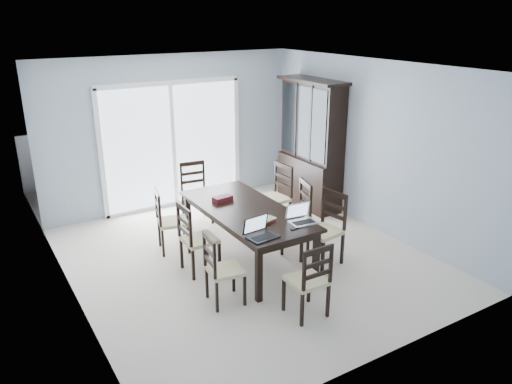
# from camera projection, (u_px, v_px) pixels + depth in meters

# --- Properties ---
(floor) EXTENTS (5.00, 5.00, 0.00)m
(floor) POSITION_uv_depth(u_px,v_px,m) (247.00, 259.00, 6.93)
(floor) COLOR beige
(floor) RESTS_ON ground
(ceiling) EXTENTS (5.00, 5.00, 0.00)m
(ceiling) POSITION_uv_depth(u_px,v_px,m) (245.00, 67.00, 6.05)
(ceiling) COLOR white
(ceiling) RESTS_ON back_wall
(back_wall) EXTENTS (4.50, 0.02, 2.60)m
(back_wall) POSITION_uv_depth(u_px,v_px,m) (172.00, 132.00, 8.49)
(back_wall) COLOR #97A6B4
(back_wall) RESTS_ON floor
(wall_left) EXTENTS (0.02, 5.00, 2.60)m
(wall_left) POSITION_uv_depth(u_px,v_px,m) (66.00, 202.00, 5.38)
(wall_left) COLOR #97A6B4
(wall_left) RESTS_ON floor
(wall_right) EXTENTS (0.02, 5.00, 2.60)m
(wall_right) POSITION_uv_depth(u_px,v_px,m) (373.00, 147.00, 7.59)
(wall_right) COLOR #97A6B4
(wall_right) RESTS_ON floor
(balcony) EXTENTS (4.50, 2.00, 0.10)m
(balcony) POSITION_uv_depth(u_px,v_px,m) (156.00, 190.00, 9.75)
(balcony) COLOR gray
(balcony) RESTS_ON ground
(railing) EXTENTS (4.50, 0.06, 1.10)m
(railing) POSITION_uv_depth(u_px,v_px,m) (137.00, 149.00, 10.35)
(railing) COLOR #99999E
(railing) RESTS_ON balcony
(dining_table) EXTENTS (1.00, 2.20, 0.75)m
(dining_table) POSITION_uv_depth(u_px,v_px,m) (246.00, 214.00, 6.70)
(dining_table) COLOR black
(dining_table) RESTS_ON floor
(china_hutch) EXTENTS (0.50, 1.38, 2.20)m
(china_hutch) POSITION_uv_depth(u_px,v_px,m) (311.00, 146.00, 8.56)
(china_hutch) COLOR black
(china_hutch) RESTS_ON floor
(sliding_door) EXTENTS (2.52, 0.05, 2.18)m
(sliding_door) POSITION_uv_depth(u_px,v_px,m) (173.00, 145.00, 8.55)
(sliding_door) COLOR silver
(sliding_door) RESTS_ON floor
(chair_left_near) EXTENTS (0.43, 0.42, 1.01)m
(chair_left_near) POSITION_uv_depth(u_px,v_px,m) (218.00, 262.00, 5.70)
(chair_left_near) COLOR black
(chair_left_near) RESTS_ON floor
(chair_left_mid) EXTENTS (0.43, 0.41, 1.10)m
(chair_left_mid) POSITION_uv_depth(u_px,v_px,m) (192.00, 232.00, 6.38)
(chair_left_mid) COLOR black
(chair_left_mid) RESTS_ON floor
(chair_left_far) EXTENTS (0.49, 0.48, 1.06)m
(chair_left_far) POSITION_uv_depth(u_px,v_px,m) (166.00, 214.00, 6.99)
(chair_left_far) COLOR black
(chair_left_far) RESTS_ON floor
(chair_right_near) EXTENTS (0.50, 0.49, 1.14)m
(chair_right_near) POSITION_uv_depth(u_px,v_px,m) (328.00, 220.00, 6.68)
(chair_right_near) COLOR black
(chair_right_near) RESTS_ON floor
(chair_right_mid) EXTENTS (0.54, 0.53, 1.14)m
(chair_right_mid) POSITION_uv_depth(u_px,v_px,m) (298.00, 208.00, 7.10)
(chair_right_mid) COLOR black
(chair_right_mid) RESTS_ON floor
(chair_right_far) EXTENTS (0.49, 0.48, 1.17)m
(chair_right_far) POSITION_uv_depth(u_px,v_px,m) (278.00, 189.00, 7.81)
(chair_right_far) COLOR black
(chair_right_far) RESTS_ON floor
(chair_end_near) EXTENTS (0.40, 0.41, 1.05)m
(chair_end_near) POSITION_uv_depth(u_px,v_px,m) (312.00, 274.00, 5.41)
(chair_end_near) COLOR black
(chair_end_near) RESTS_ON floor
(chair_end_far) EXTENTS (0.47, 0.48, 1.12)m
(chair_end_far) POSITION_uv_depth(u_px,v_px,m) (195.00, 185.00, 8.06)
(chair_end_far) COLOR black
(chair_end_far) RESTS_ON floor
(laptop_dark) EXTENTS (0.37, 0.28, 0.24)m
(laptop_dark) POSITION_uv_depth(u_px,v_px,m) (263.00, 233.00, 5.79)
(laptop_dark) COLOR black
(laptop_dark) RESTS_ON dining_table
(laptop_silver) EXTENTS (0.36, 0.26, 0.23)m
(laptop_silver) POSITION_uv_depth(u_px,v_px,m) (303.00, 219.00, 6.20)
(laptop_silver) COLOR silver
(laptop_silver) RESTS_ON dining_table
(book_stack) EXTENTS (0.31, 0.27, 0.04)m
(book_stack) POSITION_uv_depth(u_px,v_px,m) (263.00, 220.00, 6.25)
(book_stack) COLOR maroon
(book_stack) RESTS_ON dining_table
(cell_phone) EXTENTS (0.11, 0.07, 0.01)m
(cell_phone) POSITION_uv_depth(u_px,v_px,m) (294.00, 229.00, 6.04)
(cell_phone) COLOR black
(cell_phone) RESTS_ON dining_table
(game_box) EXTENTS (0.29, 0.17, 0.07)m
(game_box) POSITION_uv_depth(u_px,v_px,m) (223.00, 199.00, 6.94)
(game_box) COLOR #501014
(game_box) RESTS_ON dining_table
(hot_tub) EXTENTS (2.17, 2.02, 0.96)m
(hot_tub) POSITION_uv_depth(u_px,v_px,m) (134.00, 166.00, 9.42)
(hot_tub) COLOR brown
(hot_tub) RESTS_ON balcony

